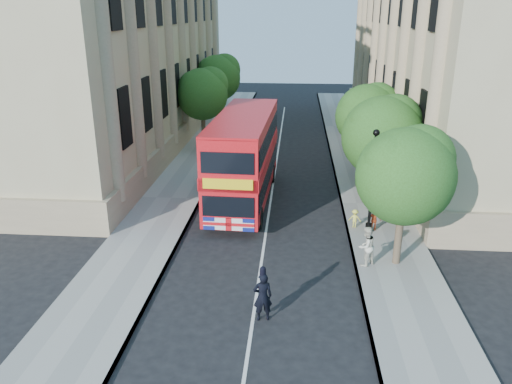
% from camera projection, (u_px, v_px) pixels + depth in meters
% --- Properties ---
extents(ground, '(120.00, 120.00, 0.00)m').
position_uv_depth(ground, '(256.00, 296.00, 19.17)').
color(ground, black).
rests_on(ground, ground).
extents(pavement_right, '(3.50, 80.00, 0.12)m').
position_uv_depth(pavement_right, '(372.00, 205.00, 28.08)').
color(pavement_right, gray).
rests_on(pavement_right, ground).
extents(pavement_left, '(3.50, 80.00, 0.12)m').
position_uv_depth(pavement_left, '(172.00, 199.00, 28.95)').
color(pavement_left, gray).
rests_on(pavement_left, ground).
extents(building_right, '(12.00, 38.00, 18.00)m').
position_uv_depth(building_right, '(464.00, 30.00, 37.52)').
color(building_right, tan).
rests_on(building_right, ground).
extents(building_left, '(12.00, 38.00, 18.00)m').
position_uv_depth(building_left, '(108.00, 29.00, 39.61)').
color(building_left, tan).
rests_on(building_left, ground).
extents(tree_right_near, '(4.00, 4.00, 6.08)m').
position_uv_depth(tree_right_near, '(406.00, 171.00, 20.12)').
color(tree_right_near, '#473828').
rests_on(tree_right_near, ground).
extents(tree_right_mid, '(4.20, 4.20, 6.37)m').
position_uv_depth(tree_right_mid, '(383.00, 132.00, 25.67)').
color(tree_right_mid, '#473828').
rests_on(tree_right_mid, ground).
extents(tree_right_far, '(4.00, 4.00, 6.15)m').
position_uv_depth(tree_right_far, '(368.00, 113.00, 31.33)').
color(tree_right_far, '#473828').
rests_on(tree_right_far, ground).
extents(tree_left_far, '(4.00, 4.00, 6.30)m').
position_uv_depth(tree_left_far, '(203.00, 91.00, 38.74)').
color(tree_left_far, '#473828').
rests_on(tree_left_far, ground).
extents(tree_left_back, '(4.20, 4.20, 6.65)m').
position_uv_depth(tree_left_back, '(218.00, 75.00, 46.14)').
color(tree_left_back, '#473828').
rests_on(tree_left_back, ground).
extents(lamp_post, '(0.32, 0.32, 5.16)m').
position_uv_depth(lamp_post, '(372.00, 187.00, 23.55)').
color(lamp_post, black).
rests_on(lamp_post, pavement_right).
extents(double_decker_bus, '(3.24, 10.75, 4.92)m').
position_uv_depth(double_decker_bus, '(244.00, 156.00, 27.87)').
color(double_decker_bus, red).
rests_on(double_decker_bus, ground).
extents(box_van, '(2.22, 4.77, 2.66)m').
position_uv_depth(box_van, '(226.00, 167.00, 30.53)').
color(box_van, black).
rests_on(box_van, ground).
extents(police_constable, '(0.76, 0.58, 1.85)m').
position_uv_depth(police_constable, '(263.00, 297.00, 17.44)').
color(police_constable, black).
rests_on(police_constable, ground).
extents(woman_pedestrian, '(1.07, 1.05, 1.75)m').
position_uv_depth(woman_pedestrian, '(366.00, 246.00, 21.02)').
color(woman_pedestrian, silver).
rests_on(woman_pedestrian, pavement_right).
extents(child_a, '(0.66, 0.32, 1.08)m').
position_uv_depth(child_a, '(374.00, 220.00, 24.49)').
color(child_a, '#E45A28').
rests_on(child_a, pavement_right).
extents(child_b, '(0.66, 0.45, 0.94)m').
position_uv_depth(child_b, '(355.00, 218.00, 24.87)').
color(child_b, '#DDDA4B').
rests_on(child_b, pavement_right).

